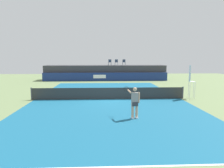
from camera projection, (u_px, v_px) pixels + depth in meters
The scene contains 14 objects.
ground_plane at pixel (107, 93), 20.53m from camera, with size 48.00×48.00×0.00m, color #6B7F51.
court_inner at pixel (108, 99), 17.56m from camera, with size 12.00×22.00×0.00m, color #16597A.
line_near_baseline at pixel (119, 167), 6.71m from camera, with size 12.00×0.10×0.00m, color white.
sponsor_wall at pixel (106, 77), 30.86m from camera, with size 18.00×0.22×1.20m.
spectator_platform at pixel (105, 72), 32.59m from camera, with size 18.00×2.80×2.20m, color #38383D.
spectator_chair_far_left at pixel (110, 62), 32.20m from camera, with size 0.46×0.46×0.89m.
spectator_chair_left at pixel (116, 62), 32.36m from camera, with size 0.48×0.48×0.89m.
spectator_chair_center at pixel (124, 62), 32.71m from camera, with size 0.46×0.46×0.89m.
umpire_chair at pixel (191, 79), 17.69m from camera, with size 0.49×0.49×2.76m.
tennis_net at pixel (108, 93), 17.50m from camera, with size 12.40×0.02×0.95m, color #2D2D2D.
net_post_near at pixel (31, 94), 17.21m from camera, with size 0.10×0.10×1.00m, color #4C4C51.
net_post_far at pixel (183, 93), 17.78m from camera, with size 0.10×0.10×1.00m, color #4C4C51.
tennis_player at pixel (135, 102), 11.95m from camera, with size 0.80×1.12×1.77m.
tennis_ball at pixel (118, 83), 27.79m from camera, with size 0.07×0.07×0.07m, color #D8EA33.
Camera 1 is at (-0.51, -17.26, 3.42)m, focal length 34.36 mm.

